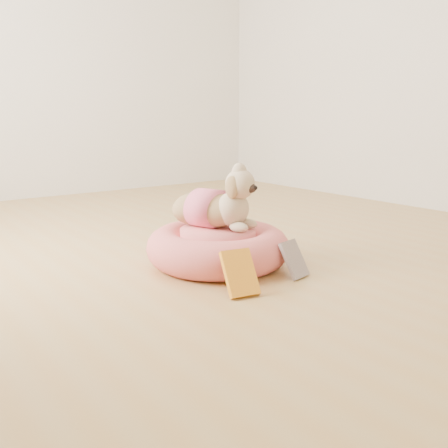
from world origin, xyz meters
TOP-DOWN VIEW (x-y plane):
  - floor at (0.00, 0.00)m, footprint 4.50×4.50m
  - wall_back at (0.00, 2.25)m, footprint 4.50×0.00m
  - wall_right at (2.00, 0.00)m, footprint 0.00×4.50m
  - pet_bed at (-0.23, -0.39)m, footprint 0.71×0.71m
  - dog at (-0.21, -0.36)m, footprint 0.45×0.53m
  - book_yellow at (-0.41, -0.79)m, footprint 0.16×0.16m
  - book_white at (-0.07, -0.76)m, footprint 0.14×0.13m

SIDE VIEW (x-z plane):
  - floor at x=0.00m, z-range 0.00..0.00m
  - book_white at x=-0.07m, z-range 0.00..0.17m
  - pet_bed at x=-0.23m, z-range 0.00..0.18m
  - book_yellow at x=-0.41m, z-range 0.00..0.18m
  - dog at x=-0.21m, z-range 0.18..0.51m
  - wall_back at x=0.00m, z-range -0.90..3.60m
  - wall_right at x=2.00m, z-range -0.90..3.60m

